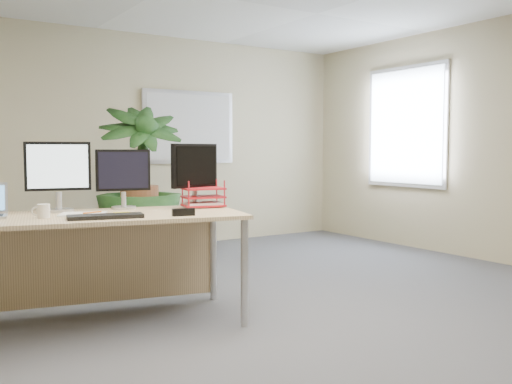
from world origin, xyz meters
TOP-DOWN VIEW (x-y plane):
  - floor at (0.00, 0.00)m, footprint 8.00×8.00m
  - back_wall at (0.00, 4.00)m, footprint 7.00×0.04m
  - whiteboard at (1.20, 3.97)m, footprint 1.30×0.04m
  - window at (3.47, 2.30)m, footprint 0.04×1.30m
  - desk at (-0.93, 1.26)m, footprint 2.22×1.30m
  - floor_plant at (0.07, 2.87)m, footprint 0.95×0.95m
  - monitor_left at (-1.11, 1.47)m, footprint 0.46×0.21m
  - monitor_right at (-0.63, 1.42)m, footprint 0.41×0.19m
  - monitor_dark at (-0.09, 1.27)m, footprint 0.45×0.21m
  - keyboard at (-0.95, 0.89)m, footprint 0.51×0.26m
  - coffee_mug at (-1.30, 1.14)m, footprint 0.12×0.08m
  - spiral_notebook at (-1.02, 1.16)m, footprint 0.38×0.34m
  - orange_pen at (-0.96, 1.14)m, footprint 0.14×0.04m
  - yellow_highlighter at (-0.77, 1.08)m, footprint 0.12×0.05m
  - letter_tray at (-0.05, 1.20)m, footprint 0.36×0.30m
  - stapler at (-0.45, 0.74)m, footprint 0.16×0.07m

SIDE VIEW (x-z plane):
  - floor at x=0.00m, z-range 0.00..0.00m
  - desk at x=-0.93m, z-range 0.23..1.03m
  - floor_plant at x=0.07m, z-range 0.00..1.50m
  - spiral_notebook at x=-1.02m, z-range 0.80..0.81m
  - yellow_highlighter at x=-0.77m, z-range 0.80..0.82m
  - keyboard at x=-0.95m, z-range 0.80..0.83m
  - orange_pen at x=-0.96m, z-range 0.81..0.82m
  - stapler at x=-0.45m, z-range 0.80..0.85m
  - coffee_mug at x=-1.30m, z-range 0.80..0.89m
  - letter_tray at x=-0.05m, z-range 0.79..0.94m
  - monitor_right at x=-0.63m, z-range 0.83..1.29m
  - monitor_dark at x=-0.09m, z-range 0.84..1.34m
  - monitor_left at x=-1.11m, z-range 0.84..1.35m
  - back_wall at x=0.00m, z-range 0.00..2.70m
  - whiteboard at x=1.20m, z-range 1.07..2.02m
  - window at x=3.47m, z-range 0.77..2.33m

